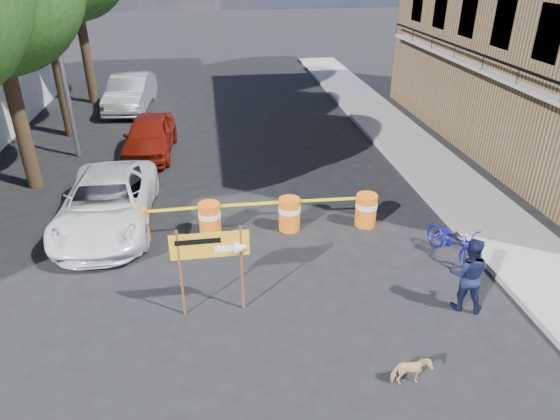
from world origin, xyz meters
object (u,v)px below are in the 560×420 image
object	(u,v)px
barrel_far_right	(366,209)
bicycle	(456,226)
dog	(411,372)
suv_white	(107,203)
sedan_red	(150,136)
barrel_far_left	(137,225)
barrel_mid_left	(210,219)
detour_sign	(221,251)
sedan_silver	(131,92)
barrel_mid_right	(289,213)
pedestrian	(468,274)

from	to	relation	value
barrel_far_right	bicycle	bearing A→B (deg)	-50.28
dog	suv_white	bearing A→B (deg)	38.07
suv_white	sedan_red	bearing A→B (deg)	83.55
barrel_far_left	barrel_mid_left	size ratio (longest dim) A/B	1.00
barrel_far_right	dog	world-z (taller)	barrel_far_right
bicycle	suv_white	world-z (taller)	bicycle
sedan_red	detour_sign	bearing A→B (deg)	-73.38
barrel_far_right	bicycle	world-z (taller)	bicycle
barrel_far_right	bicycle	size ratio (longest dim) A/B	0.51
suv_white	sedan_silver	bearing A→B (deg)	94.05
barrel_mid_right	barrel_mid_left	bearing A→B (deg)	179.75
barrel_mid_right	suv_white	world-z (taller)	suv_white
barrel_far_left	bicycle	xyz separation A→B (m)	(7.55, -1.89, 0.41)
dog	bicycle	bearing A→B (deg)	-38.28
barrel_far_left	sedan_silver	distance (m)	12.59
barrel_mid_right	suv_white	distance (m)	4.85
barrel_mid_left	pedestrian	bearing A→B (deg)	-36.30
barrel_mid_right	barrel_far_right	distance (m)	2.07
detour_sign	pedestrian	xyz separation A→B (m)	(4.91, -0.59, -0.63)
pedestrian	sedan_silver	size ratio (longest dim) A/B	0.34
detour_sign	sedan_silver	distance (m)	16.03
detour_sign	sedan_red	xyz separation A→B (m)	(-2.27, 9.42, -0.76)
barrel_mid_right	detour_sign	distance (m)	3.80
dog	detour_sign	bearing A→B (deg)	46.89
sedan_silver	barrel_mid_right	bearing A→B (deg)	-61.38
barrel_mid_left	bicycle	world-z (taller)	bicycle
barrel_far_right	sedan_silver	bearing A→B (deg)	121.33
barrel_mid_right	sedan_silver	bearing A→B (deg)	113.98
detour_sign	pedestrian	bearing A→B (deg)	-7.57
barrel_mid_left	barrel_far_right	world-z (taller)	same
barrel_far_left	pedestrian	size ratio (longest dim) A/B	0.55
detour_sign	sedan_silver	world-z (taller)	detour_sign
barrel_mid_left	pedestrian	world-z (taller)	pedestrian
dog	barrel_far_left	bearing A→B (deg)	38.03
barrel_mid_left	bicycle	bearing A→B (deg)	-18.86
dog	suv_white	world-z (taller)	suv_white
suv_white	sedan_red	world-z (taller)	sedan_red
pedestrian	sedan_red	bearing A→B (deg)	-31.72
sedan_red	sedan_silver	distance (m)	6.33
barrel_mid_left	sedan_silver	xyz separation A→B (m)	(-3.44, 12.41, 0.32)
bicycle	sedan_red	world-z (taller)	bicycle
barrel_mid_left	suv_white	world-z (taller)	suv_white
pedestrian	dog	world-z (taller)	pedestrian
bicycle	sedan_silver	bearing A→B (deg)	106.75
barrel_mid_right	sedan_silver	distance (m)	13.60
bicycle	sedan_silver	xyz separation A→B (m)	(-9.17, 14.37, -0.10)
barrel_mid_right	dog	size ratio (longest dim) A/B	1.38
pedestrian	dog	bearing A→B (deg)	67.60
detour_sign	pedestrian	world-z (taller)	detour_sign
barrel_far_left	dog	distance (m)	7.54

